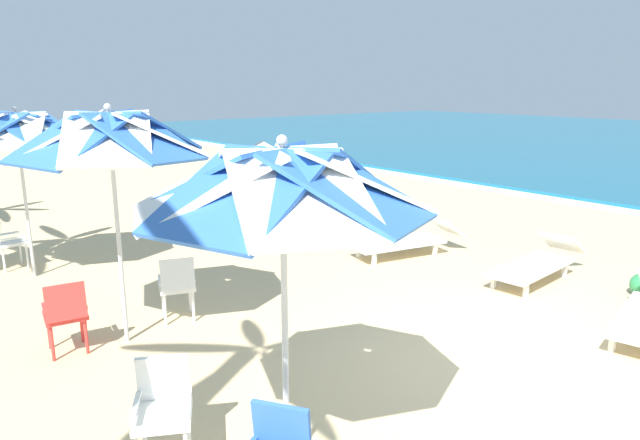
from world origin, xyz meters
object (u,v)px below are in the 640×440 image
Objects in this scene: beach_umbrella_2 at (17,131)px; sun_lounger_3 at (367,218)px; beach_umbrella_1 at (110,138)px; sun_lounger_1 at (537,262)px; beach_umbrella_0 at (283,185)px; plastic_chair_3 at (66,312)px; plastic_chair_4 at (6,240)px; plastic_chair_2 at (177,284)px; sun_lounger_2 at (407,240)px; plastic_chair_0 at (163,405)px.

sun_lounger_3 is (1.26, 6.12, -2.02)m from beach_umbrella_2.
beach_umbrella_2 is (-3.24, -0.26, -0.11)m from beach_umbrella_1.
sun_lounger_1 is at bearing 71.81° from beach_umbrella_1.
beach_umbrella_0 is 3.08m from beach_umbrella_1.
sun_lounger_3 is at bearing 106.20° from plastic_chair_3.
beach_umbrella_2 is 1.22× the size of sun_lounger_1.
plastic_chair_4 is 0.40× the size of sun_lounger_1.
plastic_chair_2 is 1.00× the size of plastic_chair_3.
beach_umbrella_0 is 7.92m from sun_lounger_3.
beach_umbrella_0 is 3.05× the size of plastic_chair_3.
beach_umbrella_0 is 1.21× the size of sun_lounger_1.
sun_lounger_2 is at bearing 93.04° from beach_umbrella_1.
plastic_chair_3 is at bearing -87.04° from plastic_chair_2.
sun_lounger_2 is (-0.28, 5.21, -2.13)m from beach_umbrella_1.
plastic_chair_4 is at bearing -175.14° from beach_umbrella_0.
beach_umbrella_2 reaches higher than plastic_chair_4.
plastic_chair_3 reaches higher than sun_lounger_3.
plastic_chair_2 is 3.95m from plastic_chair_4.
sun_lounger_3 is (-1.98, 5.86, -2.13)m from beach_umbrella_1.
plastic_chair_3 is 0.40× the size of sun_lounger_1.
sun_lounger_2 is at bearing 123.37° from beach_umbrella_0.
sun_lounger_3 is at bearing 78.40° from beach_umbrella_2.
beach_umbrella_1 is at bearing -77.22° from plastic_chair_2.
beach_umbrella_0 reaches higher than plastic_chair_0.
beach_umbrella_1 is 3.21× the size of plastic_chair_2.
beach_umbrella_1 is 4.38m from plastic_chair_4.
plastic_chair_0 is 1.00× the size of plastic_chair_3.
beach_umbrella_1 reaches higher than sun_lounger_2.
plastic_chair_0 is 1.00× the size of plastic_chair_4.
plastic_chair_2 reaches higher than sun_lounger_1.
plastic_chair_3 is 5.84m from sun_lounger_2.
sun_lounger_1 is (2.07, 5.04, -0.22)m from plastic_chair_2.
plastic_chair_0 is 1.00× the size of plastic_chair_2.
sun_lounger_1 is 2.25m from sun_lounger_2.
beach_umbrella_0 is at bearing 2.05° from beach_umbrella_1.
sun_lounger_2 is (-3.36, 5.10, -2.01)m from beach_umbrella_0.
beach_umbrella_0 is 6.42m from sun_lounger_2.
plastic_chair_4 is at bearing 179.13° from plastic_chair_0.
beach_umbrella_2 is 1.19× the size of sun_lounger_2.
beach_umbrella_0 reaches higher than sun_lounger_3.
plastic_chair_3 is at bearing -107.33° from sun_lounger_1.
sun_lounger_1 is (-1.18, 5.68, -2.01)m from beach_umbrella_0.
beach_umbrella_0 reaches higher than plastic_chair_4.
beach_umbrella_0 is at bearing -56.63° from sun_lounger_2.
beach_umbrella_2 reaches higher than sun_lounger_3.
plastic_chair_4 is 8.56m from sun_lounger_1.
sun_lounger_2 is at bearing -165.01° from sun_lounger_1.
beach_umbrella_2 is at bearing -130.38° from sun_lounger_1.
plastic_chair_2 is 0.33× the size of beach_umbrella_2.
plastic_chair_0 is 3.10m from beach_umbrella_1.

